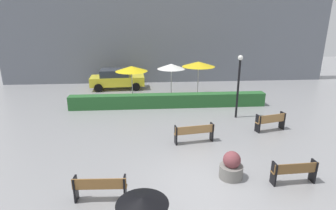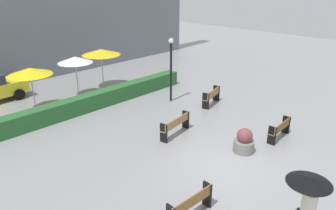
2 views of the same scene
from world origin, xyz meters
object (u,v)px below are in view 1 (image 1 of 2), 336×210
(bench_near_right, at_px, (294,171))
(bench_mid_center, at_px, (194,132))
(bench_near_left, at_px, (100,187))
(planter_pot, at_px, (231,167))
(patio_umbrella_yellow_far, at_px, (199,64))
(patio_umbrella_white, at_px, (171,66))
(parked_car, at_px, (117,79))
(lamp_post, at_px, (239,80))
(bench_far_right, at_px, (271,121))
(patio_umbrella_yellow, at_px, (131,69))

(bench_near_right, xyz_separation_m, bench_mid_center, (-2.87, 3.46, 0.03))
(bench_near_left, relative_size, planter_pot, 1.63)
(bench_near_left, bearing_deg, patio_umbrella_yellow_far, 65.98)
(patio_umbrella_white, distance_m, parked_car, 5.23)
(bench_mid_center, distance_m, patio_umbrella_yellow_far, 7.94)
(bench_mid_center, bearing_deg, planter_pot, -74.18)
(patio_umbrella_white, bearing_deg, lamp_post, -51.39)
(parked_car, bearing_deg, bench_near_left, -86.38)
(patio_umbrella_yellow_far, bearing_deg, bench_near_right, -83.06)
(bench_far_right, xyz_separation_m, bench_mid_center, (-4.06, -1.08, -0.01))
(lamp_post, relative_size, patio_umbrella_yellow_far, 1.40)
(patio_umbrella_yellow, height_order, patio_umbrella_yellow_far, patio_umbrella_yellow_far)
(lamp_post, relative_size, parked_car, 0.83)
(planter_pot, xyz_separation_m, lamp_post, (2.11, 6.04, 1.77))
(bench_far_right, distance_m, patio_umbrella_yellow, 9.47)
(lamp_post, distance_m, patio_umbrella_yellow, 7.22)
(bench_mid_center, distance_m, bench_near_left, 5.31)
(bench_near_left, xyz_separation_m, parked_car, (-0.90, 14.17, 0.31))
(bench_far_right, distance_m, lamp_post, 2.86)
(bench_far_right, bearing_deg, lamp_post, 118.81)
(bench_far_right, relative_size, lamp_post, 0.45)
(planter_pot, distance_m, lamp_post, 6.64)
(bench_near_left, relative_size, patio_umbrella_yellow, 0.70)
(planter_pot, distance_m, patio_umbrella_yellow_far, 10.71)
(planter_pot, relative_size, patio_umbrella_white, 0.42)
(patio_umbrella_white, relative_size, parked_car, 0.57)
(lamp_post, height_order, parked_car, lamp_post)
(lamp_post, relative_size, patio_umbrella_yellow, 1.50)
(planter_pot, bearing_deg, bench_near_left, -167.61)
(bench_far_right, height_order, patio_umbrella_yellow_far, patio_umbrella_yellow_far)
(lamp_post, bearing_deg, patio_umbrella_yellow, 147.05)
(bench_near_left, bearing_deg, parked_car, 93.62)
(patio_umbrella_yellow_far, distance_m, parked_car, 6.76)
(parked_car, bearing_deg, bench_near_right, -61.80)
(patio_umbrella_yellow, distance_m, parked_car, 3.76)
(planter_pot, bearing_deg, lamp_post, 70.74)
(bench_near_right, bearing_deg, patio_umbrella_yellow, 119.71)
(bench_near_left, bearing_deg, bench_mid_center, 47.40)
(bench_far_right, distance_m, patio_umbrella_white, 7.86)
(patio_umbrella_white, bearing_deg, bench_far_right, -54.33)
(bench_near_right, height_order, patio_umbrella_yellow_far, patio_umbrella_yellow_far)
(lamp_post, bearing_deg, planter_pot, -109.26)
(planter_pot, bearing_deg, patio_umbrella_yellow_far, 86.24)
(bench_near_right, bearing_deg, lamp_post, 89.34)
(bench_mid_center, height_order, patio_umbrella_white, patio_umbrella_white)
(planter_pot, bearing_deg, patio_umbrella_yellow, 111.62)
(bench_mid_center, xyz_separation_m, patio_umbrella_yellow, (-3.12, 7.03, 1.66))
(planter_pot, bearing_deg, bench_mid_center, 105.82)
(lamp_post, bearing_deg, bench_far_right, -61.19)
(patio_umbrella_yellow, relative_size, parked_car, 0.55)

